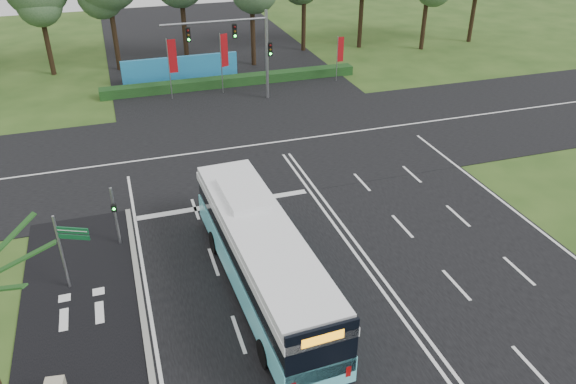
# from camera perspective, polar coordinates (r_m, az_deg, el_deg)

# --- Properties ---
(ground) EXTENTS (120.00, 120.00, 0.00)m
(ground) POSITION_cam_1_polar(r_m,az_deg,el_deg) (28.34, 5.65, -4.68)
(ground) COLOR #284617
(ground) RESTS_ON ground
(road_main) EXTENTS (20.00, 120.00, 0.04)m
(road_main) POSITION_cam_1_polar(r_m,az_deg,el_deg) (28.33, 5.65, -4.65)
(road_main) COLOR black
(road_main) RESTS_ON ground
(road_cross) EXTENTS (120.00, 14.00, 0.05)m
(road_cross) POSITION_cam_1_polar(r_m,az_deg,el_deg) (38.18, -1.40, 5.03)
(road_cross) COLOR black
(road_cross) RESTS_ON ground
(bike_path) EXTENTS (5.00, 18.00, 0.06)m
(bike_path) POSITION_cam_1_polar(r_m,az_deg,el_deg) (24.37, -20.19, -13.30)
(bike_path) COLOR black
(bike_path) RESTS_ON ground
(kerb_strip) EXTENTS (0.25, 18.00, 0.12)m
(kerb_strip) POSITION_cam_1_polar(r_m,az_deg,el_deg) (24.20, -14.46, -12.44)
(kerb_strip) COLOR gray
(kerb_strip) RESTS_ON ground
(city_bus) EXTENTS (3.19, 12.82, 3.65)m
(city_bus) POSITION_cam_1_polar(r_m,az_deg,el_deg) (23.81, -2.66, -6.63)
(city_bus) COLOR #68E4F0
(city_bus) RESTS_ON ground
(pedestrian_signal) EXTENTS (0.26, 0.41, 3.15)m
(pedestrian_signal) POSITION_cam_1_polar(r_m,az_deg,el_deg) (28.07, -17.15, -2.20)
(pedestrian_signal) COLOR gray
(pedestrian_signal) RESTS_ON ground
(street_sign) EXTENTS (1.34, 0.66, 3.73)m
(street_sign) POSITION_cam_1_polar(r_m,az_deg,el_deg) (25.41, -21.55, -4.93)
(street_sign) COLOR gray
(street_sign) RESTS_ON ground
(banner_flag_left) EXTENTS (0.73, 0.08, 4.91)m
(banner_flag_left) POSITION_cam_1_polar(r_m,az_deg,el_deg) (46.02, -11.74, 12.98)
(banner_flag_left) COLOR gray
(banner_flag_left) RESTS_ON ground
(banner_flag_mid) EXTENTS (0.68, 0.33, 4.95)m
(banner_flag_mid) POSITION_cam_1_polar(r_m,az_deg,el_deg) (46.87, -6.57, 13.72)
(banner_flag_mid) COLOR gray
(banner_flag_mid) RESTS_ON ground
(banner_flag_right) EXTENTS (0.58, 0.06, 3.96)m
(banner_flag_right) POSITION_cam_1_polar(r_m,az_deg,el_deg) (49.75, 5.28, 13.99)
(banner_flag_right) COLOR gray
(banner_flag_right) RESTS_ON ground
(traffic_light_gantry) EXTENTS (8.41, 0.28, 7.00)m
(traffic_light_gantry) POSITION_cam_1_polar(r_m,az_deg,el_deg) (44.43, -4.48, 14.88)
(traffic_light_gantry) COLOR gray
(traffic_light_gantry) RESTS_ON ground
(hedge) EXTENTS (22.00, 1.20, 0.80)m
(hedge) POSITION_cam_1_polar(r_m,az_deg,el_deg) (49.34, -5.67, 11.16)
(hedge) COLOR #133412
(hedge) RESTS_ON ground
(blue_hoarding) EXTENTS (10.00, 0.30, 2.20)m
(blue_hoarding) POSITION_cam_1_polar(r_m,az_deg,el_deg) (50.85, -10.86, 12.18)
(blue_hoarding) COLOR #217DB4
(blue_hoarding) RESTS_ON ground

